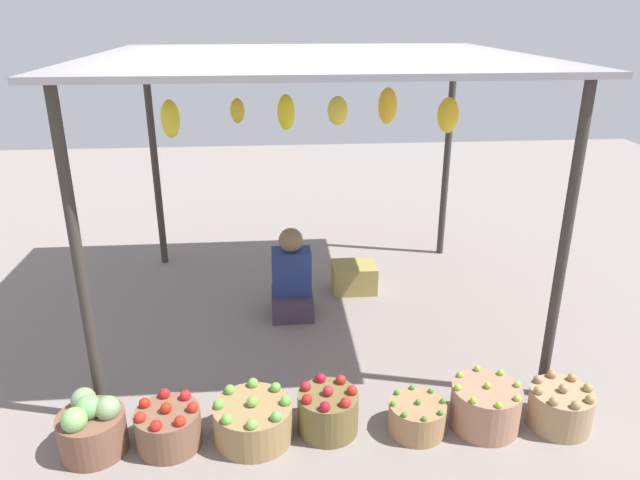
{
  "coord_description": "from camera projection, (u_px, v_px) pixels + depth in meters",
  "views": [
    {
      "loc": [
        -0.35,
        -4.64,
        2.53
      ],
      "look_at": [
        0.0,
        -0.63,
        0.95
      ],
      "focal_mm": 33.29,
      "sensor_mm": 36.0,
      "label": 1
    }
  ],
  "objects": [
    {
      "name": "basket_green_apples",
      "position": [
        253.0,
        421.0,
        3.7
      ],
      "size": [
        0.49,
        0.49,
        0.3
      ],
      "color": "#9A7A4D",
      "rests_on": "ground"
    },
    {
      "name": "vendor_person",
      "position": [
        292.0,
        281.0,
        5.19
      ],
      "size": [
        0.36,
        0.44,
        0.78
      ],
      "color": "#46374A",
      "rests_on": "ground"
    },
    {
      "name": "basket_red_tomatoes",
      "position": [
        168.0,
        427.0,
        3.64
      ],
      "size": [
        0.4,
        0.4,
        0.31
      ],
      "color": "brown",
      "rests_on": "ground"
    },
    {
      "name": "ground_plane",
      "position": [
        314.0,
        314.0,
        5.25
      ],
      "size": [
        14.0,
        14.0,
        0.0
      ],
      "primitive_type": "plane",
      "color": "gray"
    },
    {
      "name": "market_stall_structure",
      "position": [
        314.0,
        76.0,
        4.51
      ],
      "size": [
        3.3,
        2.9,
        2.2
      ],
      "color": "#38332D",
      "rests_on": "ground"
    },
    {
      "name": "wooden_crate_near_vendor",
      "position": [
        354.0,
        277.0,
        5.66
      ],
      "size": [
        0.41,
        0.33,
        0.26
      ],
      "primitive_type": "cube",
      "color": "#9C8947",
      "rests_on": "ground"
    },
    {
      "name": "basket_red_apples",
      "position": [
        328.0,
        411.0,
        3.76
      ],
      "size": [
        0.39,
        0.39,
        0.33
      ],
      "color": "brown",
      "rests_on": "ground"
    },
    {
      "name": "basket_green_chilies",
      "position": [
        417.0,
        417.0,
        3.76
      ],
      "size": [
        0.36,
        0.36,
        0.24
      ],
      "color": "#A37850",
      "rests_on": "ground"
    },
    {
      "name": "basket_limes",
      "position": [
        485.0,
        406.0,
        3.8
      ],
      "size": [
        0.44,
        0.44,
        0.33
      ],
      "color": "#A7765C",
      "rests_on": "ground"
    },
    {
      "name": "basket_potatoes",
      "position": [
        560.0,
        407.0,
        3.81
      ],
      "size": [
        0.4,
        0.4,
        0.31
      ],
      "color": "#A2845E",
      "rests_on": "ground"
    },
    {
      "name": "basket_cabbages",
      "position": [
        92.0,
        427.0,
        3.57
      ],
      "size": [
        0.4,
        0.4,
        0.39
      ],
      "color": "brown",
      "rests_on": "ground"
    }
  ]
}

